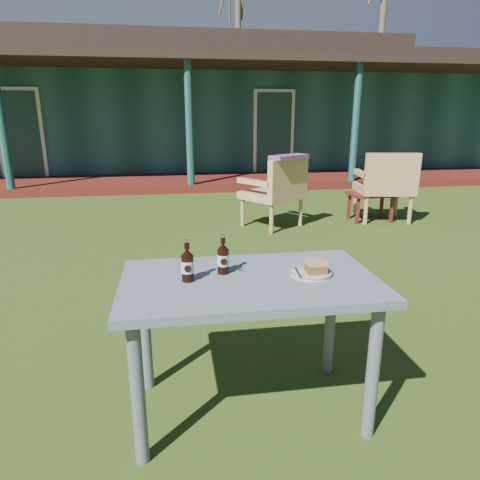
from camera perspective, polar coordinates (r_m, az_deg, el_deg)
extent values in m
plane|color=#334916|center=(3.75, -3.08, -6.47)|extent=(80.00, 80.00, 0.00)
cube|color=#1C4A4A|center=(12.95, -7.67, 15.59)|extent=(15.00, 6.00, 2.60)
cube|color=black|center=(13.01, -7.93, 21.98)|extent=(15.80, 6.80, 0.30)
cube|color=black|center=(13.06, -8.01, 23.73)|extent=(12.00, 3.50, 0.60)
cube|color=#581A15|center=(9.15, -6.73, 7.65)|extent=(15.00, 1.80, 0.16)
cube|color=black|center=(9.10, -7.27, 22.56)|extent=(15.40, 2.00, 0.12)
cylinder|color=#1C4A4A|center=(8.75, -29.14, 12.90)|extent=(0.14, 0.14, 2.45)
cylinder|color=#1C4A4A|center=(8.25, -6.77, 14.70)|extent=(0.14, 0.14, 2.45)
cylinder|color=#1C4A4A|center=(8.99, 15.11, 14.40)|extent=(0.14, 0.14, 2.45)
cube|color=white|center=(10.43, -27.19, 12.15)|extent=(0.95, 0.06, 2.00)
cube|color=#193D38|center=(10.40, -27.24, 12.14)|extent=(0.80, 0.04, 1.85)
cube|color=white|center=(10.20, 4.50, 13.81)|extent=(0.95, 0.06, 2.00)
cube|color=#193D38|center=(10.17, 4.54, 13.80)|extent=(0.80, 0.04, 1.85)
cylinder|color=brown|center=(22.44, -0.25, 24.87)|extent=(0.28, 0.28, 9.50)
cylinder|color=brown|center=(23.04, 18.45, 25.77)|extent=(0.28, 0.28, 11.00)
cube|color=slate|center=(2.02, 1.32, -5.65)|extent=(1.20, 0.70, 0.04)
cylinder|color=slate|center=(1.94, -13.46, -19.34)|extent=(0.06, 0.06, 0.68)
cylinder|color=slate|center=(2.11, 17.29, -16.43)|extent=(0.06, 0.06, 0.68)
cylinder|color=slate|center=(2.40, -12.53, -11.83)|extent=(0.06, 0.06, 0.68)
cylinder|color=slate|center=(2.54, 11.97, -10.12)|extent=(0.06, 0.06, 0.68)
cylinder|color=silver|center=(2.09, 9.37, -4.36)|extent=(0.20, 0.20, 0.01)
cylinder|color=olive|center=(2.08, 9.38, -4.23)|extent=(0.20, 0.20, 0.00)
cube|color=brown|center=(2.07, 10.06, -3.72)|extent=(0.09, 0.08, 0.04)
cube|color=tan|center=(2.06, 10.11, -2.92)|extent=(0.09, 0.09, 0.02)
cube|color=silver|center=(2.06, 7.74, -4.34)|extent=(0.02, 0.14, 0.00)
cylinder|color=black|center=(2.06, -2.26, -2.90)|extent=(0.06, 0.06, 0.12)
cone|color=black|center=(2.03, -2.29, -0.90)|extent=(0.06, 0.06, 0.03)
cylinder|color=black|center=(2.02, -2.30, -0.01)|extent=(0.02, 0.02, 0.03)
cylinder|color=silver|center=(2.02, -2.30, 0.55)|extent=(0.03, 0.03, 0.01)
cylinder|color=beige|center=(2.05, -2.26, -2.66)|extent=(0.06, 0.06, 0.05)
cylinder|color=black|center=(2.03, -2.17, -2.93)|extent=(0.03, 0.00, 0.03)
cylinder|color=black|center=(1.98, -6.99, -3.79)|extent=(0.06, 0.06, 0.12)
cone|color=black|center=(1.95, -7.07, -1.65)|extent=(0.06, 0.06, 0.03)
cylinder|color=black|center=(1.94, -7.11, -0.71)|extent=(0.02, 0.02, 0.03)
cylinder|color=silver|center=(1.93, -7.13, -0.10)|extent=(0.03, 0.03, 0.01)
cylinder|color=beige|center=(1.97, -7.00, -3.53)|extent=(0.06, 0.06, 0.06)
cylinder|color=black|center=(1.95, -6.97, -3.83)|extent=(0.03, 0.00, 0.03)
cylinder|color=silver|center=(2.10, 0.03, -4.11)|extent=(0.03, 0.03, 0.01)
cube|color=tan|center=(5.74, 4.27, 6.01)|extent=(0.92, 0.91, 0.10)
cube|color=tan|center=(5.51, 6.46, 8.39)|extent=(0.61, 0.45, 0.45)
cube|color=tan|center=(5.95, 6.17, 8.25)|extent=(0.40, 0.54, 0.06)
cube|color=tan|center=(5.51, 1.99, 7.68)|extent=(0.40, 0.54, 0.06)
cylinder|color=tan|center=(6.17, 4.23, 4.50)|extent=(0.05, 0.05, 0.38)
cylinder|color=tan|center=(5.77, 0.33, 3.71)|extent=(0.05, 0.05, 0.38)
cylinder|color=tan|center=(5.83, 8.07, 3.68)|extent=(0.05, 0.05, 0.38)
cylinder|color=tan|center=(5.41, 4.22, 2.79)|extent=(0.05, 0.05, 0.38)
cube|color=tan|center=(6.42, 18.57, 6.51)|extent=(0.81, 0.78, 0.10)
cube|color=tan|center=(6.11, 19.63, 8.65)|extent=(0.72, 0.20, 0.47)
cube|color=tan|center=(6.52, 21.36, 8.22)|extent=(0.18, 0.63, 0.07)
cube|color=tan|center=(6.32, 15.90, 8.49)|extent=(0.18, 0.63, 0.07)
cylinder|color=tan|center=(6.82, 20.09, 4.77)|extent=(0.06, 0.06, 0.40)
cylinder|color=tan|center=(6.64, 15.16, 4.91)|extent=(0.06, 0.06, 0.40)
cylinder|color=tan|center=(6.31, 21.74, 3.72)|extent=(0.06, 0.06, 0.40)
cylinder|color=tan|center=(6.11, 16.45, 3.85)|extent=(0.06, 0.06, 0.40)
cube|color=#703D68|center=(5.49, 6.55, 10.96)|extent=(0.57, 0.48, 0.05)
cube|color=#581A15|center=(6.31, 17.09, 5.86)|extent=(0.60, 0.40, 0.04)
cube|color=#581A15|center=(6.11, 15.42, 3.74)|extent=(0.04, 0.04, 0.36)
cube|color=#581A15|center=(6.33, 19.56, 3.81)|extent=(0.04, 0.04, 0.36)
cube|color=#581A15|center=(6.38, 14.33, 4.34)|extent=(0.04, 0.04, 0.36)
cube|color=#581A15|center=(6.59, 18.35, 4.39)|extent=(0.04, 0.04, 0.36)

